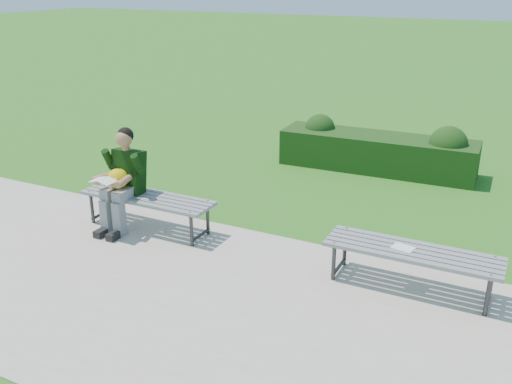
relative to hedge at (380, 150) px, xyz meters
The scene contains 7 objects.
ground 3.30m from the hedge, 101.22° to the right, with size 80.00×80.00×0.00m.
walkway 5.02m from the hedge, 97.32° to the right, with size 30.00×3.50×0.02m.
hedge is the anchor object (origin of this frame).
bench_left 4.27m from the hedge, 118.51° to the right, with size 1.80×0.50×0.46m.
bench_right 4.00m from the hedge, 70.43° to the right, with size 1.80×0.50×0.46m.
seated_boy 4.52m from the hedge, 121.28° to the right, with size 0.56×0.76×1.31m.
paper_sheet 3.97m from the hedge, 71.79° to the right, with size 0.25×0.20×0.01m.
Camera 1 is at (2.89, -6.00, 3.13)m, focal length 40.00 mm.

